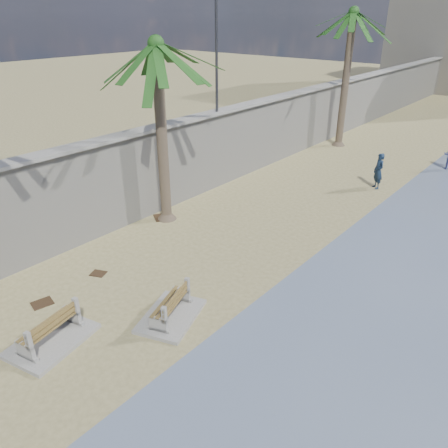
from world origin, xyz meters
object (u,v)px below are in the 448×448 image
Objects in this scene: bench_near at (50,330)px; palm_mid at (156,46)px; person_a at (379,169)px; palm_back at (354,14)px; bench_far at (170,307)px.

palm_mid reaches higher than bench_near.
palm_mid is at bearing -79.08° from person_a.
bench_near is 10.01m from palm_mid.
person_a is at bearing -49.64° from palm_back.
bench_near is 0.31× the size of palm_mid.
palm_back is at bearing 97.34° from bench_near.
bench_near is 1.02× the size of bench_far.
palm_mid is 0.89× the size of palm_back.
palm_back reaches higher than palm_mid.
bench_far is 1.17× the size of person_a.
bench_far is 13.39m from person_a.
person_a reaches higher than bench_near.
person_a is (4.86, -5.72, -6.60)m from palm_back.
bench_far is (1.64, 2.70, -0.02)m from bench_near.
palm_back is at bearing 88.48° from palm_mid.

